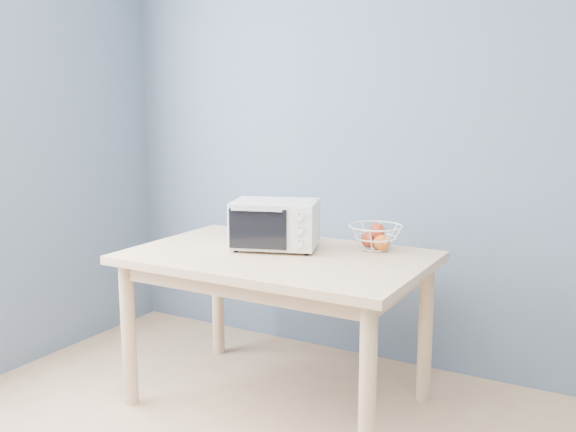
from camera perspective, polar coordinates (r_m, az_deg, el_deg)
The scene contains 4 objects.
room at distance 1.46m, azimuth -12.45°, elevation 3.56°, with size 4.01×4.51×2.61m.
dining_table at distance 3.08m, azimuth -0.92°, elevation -5.20°, with size 1.40×0.90×0.75m.
toaster_oven at distance 3.13m, azimuth -1.45°, elevation -0.68°, with size 0.47×0.40×0.24m.
fruit_basket at distance 3.15m, azimuth 7.85°, elevation -1.79°, with size 0.31×0.31×0.13m.
Camera 1 is at (0.97, -1.08, 1.46)m, focal length 40.00 mm.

